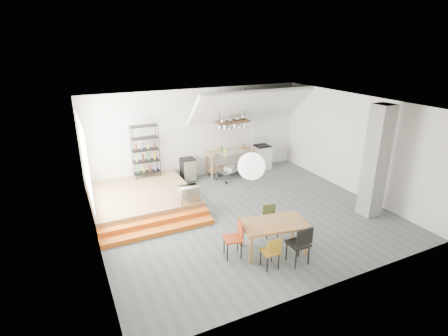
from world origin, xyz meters
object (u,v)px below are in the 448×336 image
stove (261,156)px  dining_table (274,226)px  rolling_cart (230,161)px  mini_fridge (188,170)px

stove → dining_table: (-2.74, -5.03, 0.17)m
dining_table → rolling_cart: size_ratio=1.46×
dining_table → mini_fridge: bearing=103.9°
stove → mini_fridge: stove is taller
stove → dining_table: size_ratio=0.70×
mini_fridge → dining_table: bearing=-86.7°
stove → rolling_cart: bearing=-164.0°
stove → rolling_cart: size_ratio=1.03×
mini_fridge → stove: bearing=-0.8°
stove → mini_fridge: 3.04m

